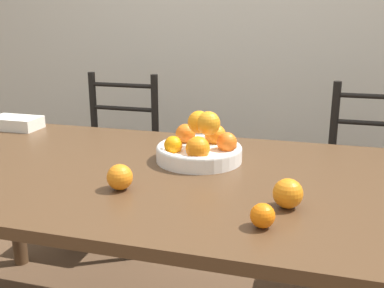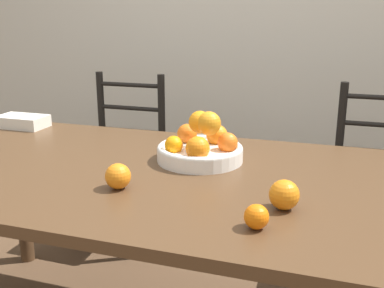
{
  "view_description": "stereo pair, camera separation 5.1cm",
  "coord_description": "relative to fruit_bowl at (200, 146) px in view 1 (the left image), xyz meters",
  "views": [
    {
      "loc": [
        0.5,
        -1.33,
        1.23
      ],
      "look_at": [
        0.1,
        0.05,
        0.82
      ],
      "focal_mm": 42.0,
      "sensor_mm": 36.0,
      "label": 1
    },
    {
      "loc": [
        0.55,
        -1.31,
        1.23
      ],
      "look_at": [
        0.1,
        0.05,
        0.82
      ],
      "focal_mm": 42.0,
      "sensor_mm": 36.0,
      "label": 2
    }
  ],
  "objects": [
    {
      "name": "orange_loose_1",
      "position": [
        -0.16,
        -0.33,
        -0.02
      ],
      "size": [
        0.08,
        0.08,
        0.08
      ],
      "color": "orange",
      "rests_on": "dining_table"
    },
    {
      "name": "chair_left",
      "position": [
        -0.67,
        0.69,
        -0.33
      ],
      "size": [
        0.42,
        0.4,
        0.92
      ],
      "rotation": [
        0.0,
        0.0,
        -0.0
      ],
      "color": "black",
      "rests_on": "ground_plane"
    },
    {
      "name": "dining_table",
      "position": [
        -0.11,
        -0.14,
        -0.13
      ],
      "size": [
        1.99,
        0.99,
        0.73
      ],
      "color": "#4C331E",
      "rests_on": "ground_plane"
    },
    {
      "name": "orange_loose_2",
      "position": [
        0.28,
        -0.46,
        -0.02
      ],
      "size": [
        0.06,
        0.06,
        0.06
      ],
      "color": "orange",
      "rests_on": "dining_table"
    },
    {
      "name": "book_stack",
      "position": [
        -0.93,
        0.22,
        -0.03
      ],
      "size": [
        0.22,
        0.13,
        0.05
      ],
      "color": "silver",
      "rests_on": "dining_table"
    },
    {
      "name": "orange_loose_0",
      "position": [
        0.33,
        -0.33,
        -0.01
      ],
      "size": [
        0.08,
        0.08,
        0.08
      ],
      "color": "orange",
      "rests_on": "dining_table"
    },
    {
      "name": "chair_right",
      "position": [
        0.66,
        0.69,
        -0.33
      ],
      "size": [
        0.42,
        0.4,
        0.92
      ],
      "rotation": [
        0.0,
        0.0,
        0.0
      ],
      "color": "black",
      "rests_on": "ground_plane"
    },
    {
      "name": "wall_back",
      "position": [
        -0.11,
        1.43,
        0.52
      ],
      "size": [
        8.0,
        0.06,
        2.6
      ],
      "color": "beige",
      "rests_on": "ground_plane"
    },
    {
      "name": "fruit_bowl",
      "position": [
        0.0,
        0.0,
        0.0
      ],
      "size": [
        0.3,
        0.3,
        0.18
      ],
      "color": "white",
      "rests_on": "dining_table"
    }
  ]
}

